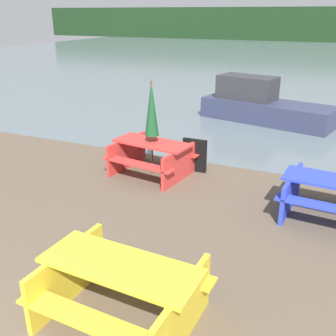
{
  "coord_description": "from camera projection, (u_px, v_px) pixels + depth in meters",
  "views": [
    {
      "loc": [
        2.78,
        -1.05,
        3.35
      ],
      "look_at": [
        0.25,
        4.71,
        0.85
      ],
      "focal_mm": 42.0,
      "sensor_mm": 36.0,
      "label": 1
    }
  ],
  "objects": [
    {
      "name": "water",
      "position": [
        307.0,
        58.0,
        30.7
      ],
      "size": [
        60.0,
        50.0,
        0.0
      ],
      "color": "slate",
      "rests_on": "ground_plane"
    },
    {
      "name": "far_treeline",
      "position": [
        326.0,
        24.0,
        46.98
      ],
      "size": [
        80.0,
        1.6,
        4.0
      ],
      "color": "#193319",
      "rests_on": "water"
    },
    {
      "name": "picnic_table_yellow",
      "position": [
        121.0,
        286.0,
        4.45
      ],
      "size": [
        1.9,
        1.47,
        0.76
      ],
      "rotation": [
        0.0,
        0.0,
        -0.05
      ],
      "color": "yellow",
      "rests_on": "ground_plane"
    },
    {
      "name": "picnic_table_red",
      "position": [
        152.0,
        155.0,
        8.6
      ],
      "size": [
        1.86,
        1.61,
        0.74
      ],
      "rotation": [
        0.0,
        0.0,
        -0.14
      ],
      "color": "red",
      "rests_on": "ground_plane"
    },
    {
      "name": "umbrella_darkgreen",
      "position": [
        152.0,
        109.0,
        8.23
      ],
      "size": [
        0.3,
        0.3,
        2.05
      ],
      "color": "brown",
      "rests_on": "ground_plane"
    },
    {
      "name": "boat",
      "position": [
        262.0,
        105.0,
        12.86
      ],
      "size": [
        4.44,
        2.34,
        1.41
      ],
      "rotation": [
        0.0,
        0.0,
        -0.23
      ],
      "color": "#333856",
      "rests_on": "water"
    },
    {
      "name": "signboard",
      "position": [
        195.0,
        155.0,
        8.78
      ],
      "size": [
        0.55,
        0.08,
        0.75
      ],
      "color": "black",
      "rests_on": "ground_plane"
    }
  ]
}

